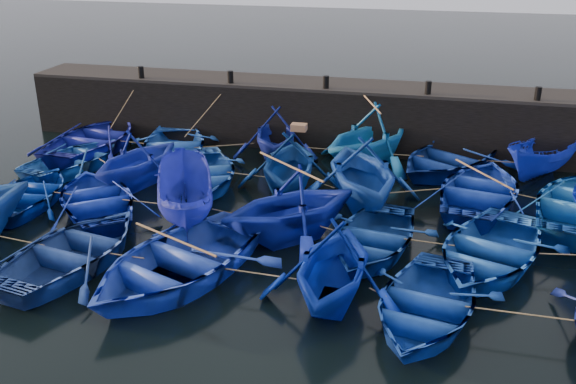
% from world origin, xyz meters
% --- Properties ---
extents(ground, '(120.00, 120.00, 0.00)m').
position_xyz_m(ground, '(0.00, 0.00, 0.00)').
color(ground, black).
rests_on(ground, ground).
extents(quay_wall, '(26.00, 2.50, 2.50)m').
position_xyz_m(quay_wall, '(0.00, 10.50, 1.25)').
color(quay_wall, black).
rests_on(quay_wall, ground).
extents(quay_top, '(26.00, 2.50, 0.12)m').
position_xyz_m(quay_top, '(0.00, 10.50, 2.56)').
color(quay_top, black).
rests_on(quay_top, quay_wall).
extents(bollard_0, '(0.24, 0.24, 0.50)m').
position_xyz_m(bollard_0, '(-8.00, 9.60, 2.87)').
color(bollard_0, black).
rests_on(bollard_0, quay_top).
extents(bollard_1, '(0.24, 0.24, 0.50)m').
position_xyz_m(bollard_1, '(-4.00, 9.60, 2.87)').
color(bollard_1, black).
rests_on(bollard_1, quay_top).
extents(bollard_2, '(0.24, 0.24, 0.50)m').
position_xyz_m(bollard_2, '(0.00, 9.60, 2.87)').
color(bollard_2, black).
rests_on(bollard_2, quay_top).
extents(bollard_3, '(0.24, 0.24, 0.50)m').
position_xyz_m(bollard_3, '(4.00, 9.60, 2.87)').
color(bollard_3, black).
rests_on(bollard_3, quay_top).
extents(bollard_4, '(0.24, 0.24, 0.50)m').
position_xyz_m(bollard_4, '(8.00, 9.60, 2.87)').
color(bollard_4, black).
rests_on(bollard_4, quay_top).
extents(boat_0, '(4.32, 5.79, 1.15)m').
position_xyz_m(boat_0, '(-9.14, 7.24, 0.57)').
color(boat_0, navy).
rests_on(boat_0, ground).
extents(boat_1, '(5.25, 6.15, 1.08)m').
position_xyz_m(boat_1, '(-5.65, 7.11, 0.54)').
color(boat_1, blue).
rests_on(boat_1, ground).
extents(boat_2, '(4.25, 4.65, 2.08)m').
position_xyz_m(boat_2, '(-1.73, 8.20, 1.04)').
color(boat_2, navy).
rests_on(boat_2, ground).
extents(boat_3, '(5.92, 6.12, 2.47)m').
position_xyz_m(boat_3, '(1.99, 8.16, 1.23)').
color(boat_3, '#1666B2').
rests_on(boat_3, ground).
extents(boat_4, '(6.14, 6.62, 1.12)m').
position_xyz_m(boat_4, '(4.98, 8.21, 0.56)').
color(boat_4, navy).
rests_on(boat_4, ground).
extents(boat_5, '(3.58, 4.35, 1.61)m').
position_xyz_m(boat_5, '(8.33, 8.32, 0.81)').
color(boat_5, '#1226AC').
rests_on(boat_5, ground).
extents(boat_6, '(4.36, 5.26, 0.94)m').
position_xyz_m(boat_6, '(-8.76, 5.14, 0.47)').
color(boat_6, '#1B4F9E').
rests_on(boat_6, ground).
extents(boat_7, '(4.46, 4.83, 2.10)m').
position_xyz_m(boat_7, '(-5.70, 4.17, 1.05)').
color(boat_7, '#1528A0').
rests_on(boat_7, ground).
extents(boat_8, '(5.10, 5.76, 0.99)m').
position_xyz_m(boat_8, '(-3.52, 4.83, 0.49)').
color(boat_8, blue).
rests_on(boat_8, ground).
extents(boat_9, '(4.31, 4.83, 2.31)m').
position_xyz_m(boat_9, '(-0.29, 4.70, 1.16)').
color(boat_9, navy).
rests_on(boat_9, ground).
extents(boat_10, '(5.62, 5.98, 2.52)m').
position_xyz_m(boat_10, '(2.23, 4.26, 1.26)').
color(boat_10, '#14409D').
rests_on(boat_10, ground).
extents(boat_11, '(4.74, 5.92, 1.10)m').
position_xyz_m(boat_11, '(6.08, 5.22, 0.55)').
color(boat_11, '#1332A5').
rests_on(boat_11, ground).
extents(boat_13, '(3.43, 4.51, 0.88)m').
position_xyz_m(boat_13, '(-8.44, 1.72, 0.44)').
color(boat_13, navy).
rests_on(boat_13, ground).
extents(boat_14, '(5.67, 5.92, 1.00)m').
position_xyz_m(boat_14, '(-5.96, 1.68, 0.50)').
color(boat_14, '#10279A').
rests_on(boat_14, ground).
extents(boat_15, '(3.40, 4.90, 1.78)m').
position_xyz_m(boat_15, '(-2.93, 1.66, 0.89)').
color(boat_15, '#1E28A3').
rests_on(boat_15, ground).
extents(boat_16, '(5.75, 5.72, 2.29)m').
position_xyz_m(boat_16, '(0.54, 1.25, 1.15)').
color(boat_16, '#0E2095').
rests_on(boat_16, ground).
extents(boat_17, '(3.99, 5.07, 0.95)m').
position_xyz_m(boat_17, '(2.97, 0.99, 0.48)').
color(boat_17, navy).
rests_on(boat_17, ground).
extents(boat_18, '(5.18, 6.10, 1.07)m').
position_xyz_m(boat_18, '(6.13, 0.91, 0.54)').
color(boat_18, '#154AA9').
rests_on(boat_18, ground).
extents(boat_21, '(4.45, 5.59, 1.04)m').
position_xyz_m(boat_21, '(-4.75, -1.72, 0.52)').
color(boat_21, navy).
rests_on(boat_21, ground).
extents(boat_22, '(5.90, 6.85, 1.20)m').
position_xyz_m(boat_22, '(-1.78, -1.77, 0.60)').
color(boat_22, blue).
rests_on(boat_22, ground).
extents(boat_23, '(3.62, 4.17, 2.15)m').
position_xyz_m(boat_23, '(2.35, -1.86, 1.08)').
color(boat_23, '#05219C').
rests_on(boat_23, ground).
extents(boat_24, '(4.11, 5.17, 0.96)m').
position_xyz_m(boat_24, '(4.58, -2.15, 0.48)').
color(boat_24, '#1440A0').
rests_on(boat_24, ground).
extents(wooden_crate, '(0.52, 0.36, 0.23)m').
position_xyz_m(wooden_crate, '(0.01, 4.70, 2.43)').
color(wooden_crate, '#8C5E3D').
rests_on(wooden_crate, boat_9).
extents(mooring_ropes, '(17.85, 11.72, 2.10)m').
position_xyz_m(mooring_ropes, '(-0.06, 5.06, 0.88)').
color(mooring_ropes, tan).
rests_on(mooring_ropes, ground).
extents(loose_oars, '(10.11, 12.01, 1.43)m').
position_xyz_m(loose_oars, '(1.71, 3.22, 1.79)').
color(loose_oars, '#99724C').
rests_on(loose_oars, ground).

